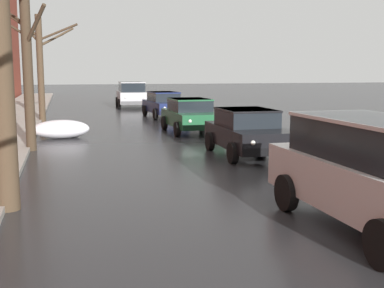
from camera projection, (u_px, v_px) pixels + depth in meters
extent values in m
ellipsoid|color=white|center=(61.00, 129.00, 18.59)|extent=(2.15, 1.15, 0.71)
ellipsoid|color=white|center=(74.00, 130.00, 18.84)|extent=(0.71, 0.59, 0.59)
ellipsoid|color=white|center=(60.00, 130.00, 18.66)|extent=(0.77, 0.64, 0.64)
ellipsoid|color=white|center=(313.00, 143.00, 14.37)|extent=(2.50, 0.93, 0.89)
ellipsoid|color=white|center=(323.00, 144.00, 14.62)|extent=(0.88, 0.73, 0.73)
cylinder|color=#382B1E|center=(26.00, 33.00, 15.23)|extent=(0.32, 0.32, 7.49)
cylinder|color=#382B1E|center=(15.00, 17.00, 15.62)|extent=(0.82, 1.27, 0.64)
cylinder|color=#382B1E|center=(35.00, 25.00, 14.79)|extent=(0.77, 1.15, 1.20)
cylinder|color=#423323|center=(40.00, 69.00, 24.26)|extent=(0.32, 0.32, 5.36)
cylinder|color=#423323|center=(52.00, 40.00, 24.65)|extent=(1.28, 1.05, 0.74)
cylinder|color=#423323|center=(28.00, 30.00, 24.29)|extent=(1.19, 1.07, 1.30)
cylinder|color=#423323|center=(24.00, 26.00, 24.24)|extent=(1.60, 1.17, 1.26)
cylinder|color=#423323|center=(58.00, 32.00, 23.88)|extent=(1.94, 0.86, 0.84)
cylinder|color=#423323|center=(57.00, 37.00, 24.85)|extent=(1.79, 1.39, 1.11)
cube|color=silver|center=(379.00, 186.00, 7.76)|extent=(1.84, 4.54, 0.80)
cube|color=black|center=(380.00, 140.00, 7.69)|extent=(1.58, 3.18, 0.68)
cube|color=silver|center=(381.00, 120.00, 7.65)|extent=(1.62, 3.24, 0.06)
cube|color=slate|center=(310.00, 175.00, 9.92)|extent=(1.78, 0.13, 0.22)
cylinder|color=black|center=(383.00, 245.00, 6.24)|extent=(0.18, 0.68, 0.68)
cylinder|color=black|center=(374.00, 186.00, 9.40)|extent=(0.18, 0.68, 0.68)
cylinder|color=black|center=(286.00, 193.00, 8.92)|extent=(0.18, 0.68, 0.68)
cube|color=black|center=(248.00, 136.00, 14.78)|extent=(1.81, 3.85, 0.60)
cube|color=black|center=(246.00, 117.00, 14.88)|extent=(1.53, 2.01, 0.52)
cube|color=black|center=(246.00, 110.00, 14.85)|extent=(1.56, 2.05, 0.06)
cube|color=black|center=(272.00, 151.00, 13.03)|extent=(1.69, 0.16, 0.22)
cube|color=black|center=(229.00, 134.00, 16.59)|extent=(1.69, 0.16, 0.22)
cylinder|color=black|center=(291.00, 151.00, 13.90)|extent=(0.19, 0.60, 0.60)
cylinder|color=black|center=(233.00, 153.00, 13.49)|extent=(0.19, 0.60, 0.60)
cylinder|color=black|center=(261.00, 140.00, 16.17)|extent=(0.19, 0.60, 0.60)
cylinder|color=black|center=(210.00, 141.00, 15.75)|extent=(0.19, 0.60, 0.60)
sphere|color=silver|center=(292.00, 141.00, 13.09)|extent=(0.14, 0.14, 0.14)
sphere|color=silver|center=(253.00, 143.00, 12.83)|extent=(0.14, 0.14, 0.14)
cube|color=#1E5633|center=(191.00, 118.00, 20.42)|extent=(1.79, 3.89, 0.60)
cube|color=black|center=(190.00, 105.00, 20.52)|extent=(1.52, 2.03, 0.52)
cube|color=#1E5633|center=(190.00, 99.00, 20.48)|extent=(1.56, 2.07, 0.06)
cube|color=black|center=(204.00, 127.00, 18.65)|extent=(1.70, 0.14, 0.22)
cube|color=black|center=(180.00, 118.00, 22.24)|extent=(1.70, 0.14, 0.22)
cylinder|color=black|center=(220.00, 128.00, 19.55)|extent=(0.19, 0.60, 0.60)
cylinder|color=black|center=(177.00, 129.00, 19.08)|extent=(0.19, 0.60, 0.60)
cylinder|color=black|center=(203.00, 122.00, 21.84)|extent=(0.19, 0.60, 0.60)
cylinder|color=black|center=(164.00, 123.00, 21.37)|extent=(0.19, 0.60, 0.60)
sphere|color=silver|center=(218.00, 120.00, 18.73)|extent=(0.14, 0.14, 0.14)
sphere|color=silver|center=(190.00, 121.00, 18.43)|extent=(0.14, 0.14, 0.14)
cube|color=navy|center=(164.00, 107.00, 27.17)|extent=(1.85, 4.29, 0.60)
cube|color=black|center=(163.00, 96.00, 27.28)|extent=(1.52, 2.26, 0.52)
cube|color=navy|center=(163.00, 92.00, 27.25)|extent=(1.55, 2.31, 0.06)
cube|color=black|center=(174.00, 113.00, 25.27)|extent=(1.60, 0.21, 0.22)
cube|color=black|center=(156.00, 107.00, 29.13)|extent=(1.60, 0.21, 0.22)
cylinder|color=black|center=(185.00, 113.00, 26.24)|extent=(0.21, 0.61, 0.60)
cylinder|color=black|center=(155.00, 114.00, 25.73)|extent=(0.21, 0.61, 0.60)
cylinder|color=black|center=(172.00, 110.00, 28.70)|extent=(0.21, 0.61, 0.60)
cylinder|color=black|center=(145.00, 110.00, 28.19)|extent=(0.21, 0.61, 0.60)
sphere|color=silver|center=(184.00, 108.00, 25.36)|extent=(0.14, 0.14, 0.14)
sphere|color=silver|center=(165.00, 108.00, 25.04)|extent=(0.14, 0.14, 0.14)
cube|color=#B7B7BC|center=(132.00, 97.00, 34.55)|extent=(2.10, 4.43, 0.80)
cube|color=black|center=(131.00, 87.00, 34.48)|extent=(1.78, 3.11, 0.68)
cube|color=#B7B7BC|center=(131.00, 82.00, 34.44)|extent=(1.82, 3.18, 0.06)
cube|color=#525254|center=(135.00, 103.00, 32.54)|extent=(1.87, 0.21, 0.22)
cube|color=#525254|center=(129.00, 99.00, 36.64)|extent=(1.87, 0.21, 0.22)
cylinder|color=black|center=(148.00, 104.00, 33.51)|extent=(0.21, 0.69, 0.68)
cylinder|color=black|center=(119.00, 104.00, 33.10)|extent=(0.21, 0.69, 0.68)
cylinder|color=black|center=(143.00, 101.00, 36.12)|extent=(0.21, 0.69, 0.68)
cylinder|color=black|center=(117.00, 102.00, 35.71)|extent=(0.21, 0.69, 0.68)
sphere|color=silver|center=(144.00, 97.00, 32.59)|extent=(0.14, 0.14, 0.14)
sphere|color=silver|center=(125.00, 98.00, 32.33)|extent=(0.14, 0.14, 0.14)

